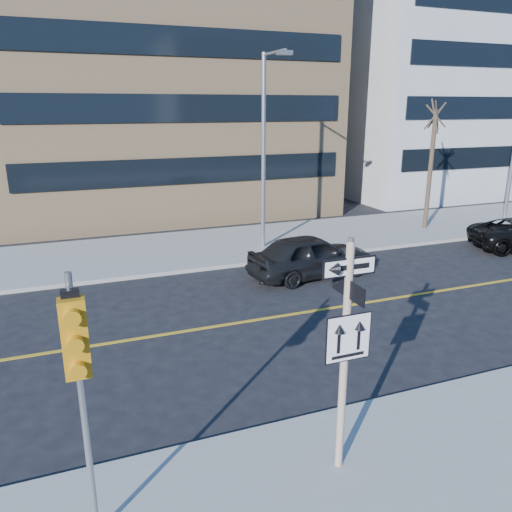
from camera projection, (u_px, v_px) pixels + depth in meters
name	position (u px, v px, depth m)	size (l,w,h in m)	color
ground	(280.00, 397.00, 10.91)	(120.00, 120.00, 0.00)	black
far_sidewalk	(489.00, 219.00, 27.79)	(66.00, 6.00, 0.15)	gray
sign_pole	(345.00, 345.00, 7.96)	(0.92, 0.92, 4.06)	silver
traffic_signal	(78.00, 360.00, 6.28)	(0.32, 0.45, 4.00)	gray
parked_car_a	(311.00, 256.00, 18.40)	(4.73, 1.90, 1.61)	black
streetlight_a	(266.00, 140.00, 20.52)	(0.55, 2.25, 8.00)	gray
street_tree_west	(435.00, 119.00, 23.88)	(1.80, 1.80, 6.35)	#3D2F24
building_brick	(152.00, 58.00, 31.34)	(18.00, 18.00, 18.00)	tan
building_grey_mid	(441.00, 87.00, 38.44)	(20.00, 16.00, 15.00)	#ACAFB1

